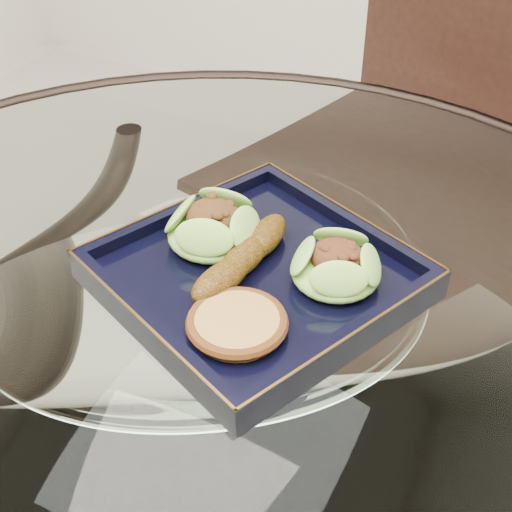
% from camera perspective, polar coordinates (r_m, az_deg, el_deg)
% --- Properties ---
extents(dining_table, '(1.13, 1.13, 0.77)m').
position_cam_1_polar(dining_table, '(0.82, -3.86, -12.55)').
color(dining_table, white).
rests_on(dining_table, ground).
extents(dining_chair, '(0.55, 0.55, 1.02)m').
position_cam_1_polar(dining_chair, '(1.18, 12.67, 2.73)').
color(dining_chair, black).
rests_on(dining_chair, ground).
extents(navy_plate, '(0.35, 0.35, 0.02)m').
position_cam_1_polar(navy_plate, '(0.72, 0.00, -1.88)').
color(navy_plate, black).
rests_on(navy_plate, dining_table).
extents(lettuce_wrap_left, '(0.11, 0.11, 0.03)m').
position_cam_1_polar(lettuce_wrap_left, '(0.74, -3.47, 2.14)').
color(lettuce_wrap_left, '#69A730').
rests_on(lettuce_wrap_left, navy_plate).
extents(lettuce_wrap_right, '(0.09, 0.09, 0.03)m').
position_cam_1_polar(lettuce_wrap_right, '(0.70, 6.40, -1.01)').
color(lettuce_wrap_right, '#578C28').
rests_on(lettuce_wrap_right, navy_plate).
extents(roasted_plantain, '(0.05, 0.15, 0.03)m').
position_cam_1_polar(roasted_plantain, '(0.71, -0.95, -0.07)').
color(roasted_plantain, '#653E0A').
rests_on(roasted_plantain, navy_plate).
extents(crumb_patty, '(0.10, 0.10, 0.02)m').
position_cam_1_polar(crumb_patty, '(0.64, -1.51, -5.49)').
color(crumb_patty, '#B97E3D').
rests_on(crumb_patty, navy_plate).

